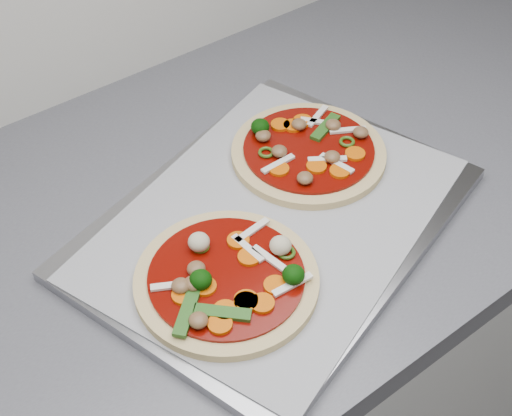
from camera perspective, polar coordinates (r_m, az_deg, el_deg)
baking_tray at (r=0.84m, az=1.47°, el=-1.08°), size 0.52×0.44×0.01m
parchment at (r=0.83m, az=1.48°, el=-0.68°), size 0.51×0.44×0.00m
pizza_left at (r=0.75m, az=-2.33°, el=-5.67°), size 0.25×0.25×0.03m
pizza_right at (r=0.90m, az=4.17°, el=4.61°), size 0.27×0.27×0.03m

